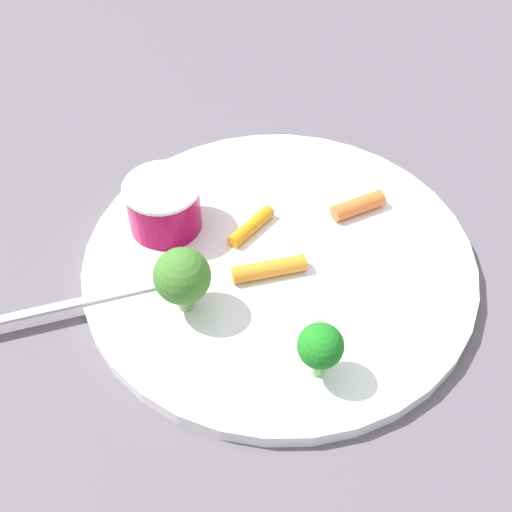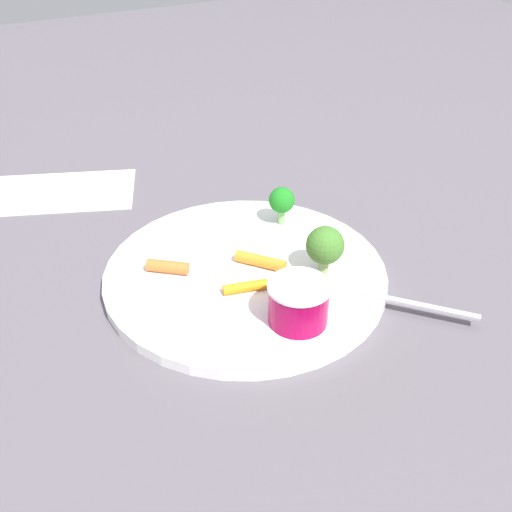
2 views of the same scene
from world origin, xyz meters
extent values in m
plane|color=#58525A|center=(0.00, 0.00, 0.00)|extent=(2.40, 2.40, 0.00)
cylinder|color=white|center=(0.00, 0.00, 0.01)|extent=(0.30, 0.30, 0.01)
cylinder|color=#9A053C|center=(-0.01, 0.09, 0.03)|extent=(0.06, 0.06, 0.04)
cylinder|color=silver|center=(-0.01, 0.09, 0.05)|extent=(0.06, 0.06, 0.00)
cylinder|color=#7EBE6D|center=(-0.08, -0.07, 0.02)|extent=(0.01, 0.01, 0.02)
sphere|color=#1D7C1F|center=(-0.08, -0.07, 0.04)|extent=(0.03, 0.03, 0.03)
cylinder|color=#87A862|center=(-0.07, 0.04, 0.02)|extent=(0.01, 0.01, 0.02)
sphere|color=#40752A|center=(-0.07, 0.04, 0.05)|extent=(0.04, 0.04, 0.04)
cylinder|color=orange|center=(0.07, -0.03, 0.02)|extent=(0.04, 0.04, 0.01)
cylinder|color=orange|center=(-0.02, 0.00, 0.02)|extent=(0.05, 0.05, 0.01)
cylinder|color=orange|center=(0.02, 0.03, 0.02)|extent=(0.05, 0.02, 0.01)
cube|color=#BAB2C1|center=(-0.11, 0.12, 0.01)|extent=(0.11, 0.11, 0.00)
cube|color=#BAB2C1|center=(-0.05, 0.06, 0.01)|extent=(0.02, 0.02, 0.00)
cube|color=#BAB2C1|center=(-0.05, 0.06, 0.01)|extent=(0.02, 0.02, 0.00)
cube|color=#BAB2C1|center=(-0.05, 0.05, 0.01)|extent=(0.02, 0.02, 0.00)
cube|color=#BAB2C1|center=(-0.06, 0.05, 0.01)|extent=(0.02, 0.02, 0.00)
cube|color=white|center=(0.13, -0.28, 0.00)|extent=(0.21, 0.16, 0.00)
camera|label=1|loc=(-0.32, -0.14, 0.41)|focal=48.74mm
camera|label=2|loc=(0.23, 0.48, 0.39)|focal=43.58mm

